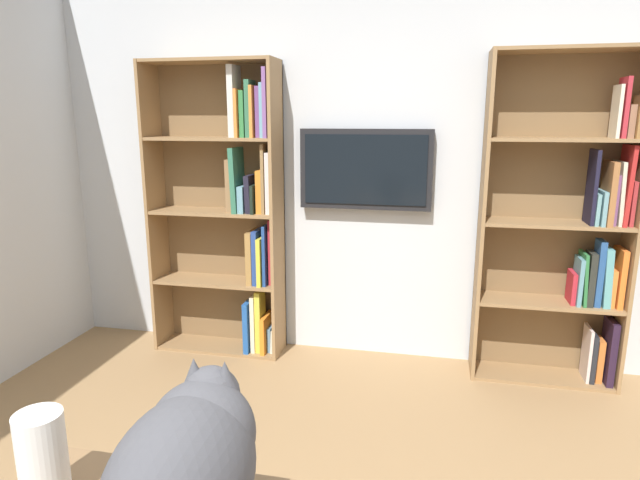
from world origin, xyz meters
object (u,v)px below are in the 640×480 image
object	(u,v)px
bookshelf_left	(571,230)
wall_mounted_tv	(365,169)
paper_towel_roll	(43,458)
bookshelf_right	(233,211)
cat	(189,463)

from	to	relation	value
bookshelf_left	wall_mounted_tv	xyz separation A→B (m)	(1.25, -0.08, 0.33)
paper_towel_roll	bookshelf_right	bearing A→B (deg)	-79.15
cat	paper_towel_roll	distance (m)	0.39
bookshelf_left	cat	distance (m)	2.77
wall_mounted_tv	paper_towel_roll	size ratio (longest dim) A/B	3.82
bookshelf_right	paper_towel_roll	distance (m)	2.47
wall_mounted_tv	bookshelf_left	bearing A→B (deg)	176.27
bookshelf_right	cat	size ratio (longest dim) A/B	3.51
bookshelf_right	wall_mounted_tv	bearing A→B (deg)	-174.63
cat	paper_towel_roll	bearing A→B (deg)	-4.11
wall_mounted_tv	paper_towel_roll	bearing A→B (deg)	80.47
bookshelf_left	bookshelf_right	distance (m)	2.13
cat	wall_mounted_tv	bearing A→B (deg)	-90.84
bookshelf_left	cat	xyz separation A→B (m)	(1.29, 2.45, -0.06)
bookshelf_left	bookshelf_right	size ratio (longest dim) A/B	1.01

